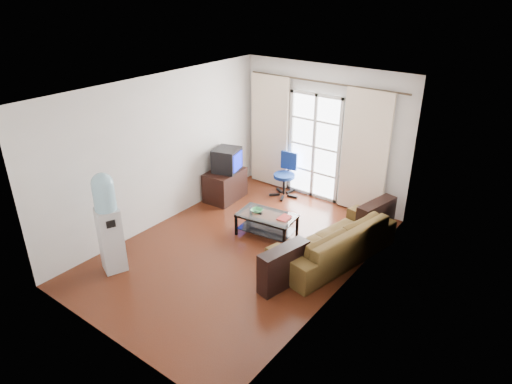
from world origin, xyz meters
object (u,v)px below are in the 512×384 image
coffee_table (267,222)px  water_cooler (108,221)px  task_chair (285,183)px  sofa (334,240)px  tv_stand (225,185)px  crt_tv (226,160)px

coffee_table → water_cooler: bearing=-119.9°
task_chair → sofa: bearing=-44.0°
coffee_table → tv_stand: size_ratio=1.29×
task_chair → water_cooler: 3.91m
coffee_table → crt_tv: crt_tv is taller
tv_stand → crt_tv: size_ratio=1.35×
crt_tv → task_chair: (0.88, 0.82, -0.57)m
sofa → coffee_table: sofa is taller
task_chair → water_cooler: (-0.64, -3.81, 0.58)m
sofa → tv_stand: (-2.81, 0.61, -0.02)m
tv_stand → task_chair: 1.24m
tv_stand → task_chair: (0.88, 0.87, -0.04)m
sofa → water_cooler: water_cooler is taller
coffee_table → crt_tv: 1.80m
task_chair → coffee_table: bearing=-73.6°
coffee_table → tv_stand: bearing=156.1°
crt_tv → sofa: bearing=-28.5°
sofa → coffee_table: (-1.27, -0.08, -0.06)m
coffee_table → task_chair: 1.69m
sofa → coffee_table: 1.27m
crt_tv → coffee_table: bearing=-40.7°
coffee_table → crt_tv: (-1.54, 0.73, 0.58)m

